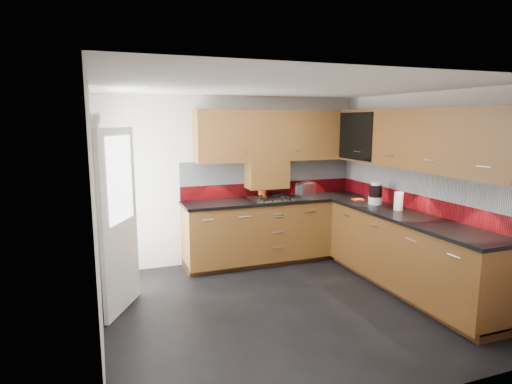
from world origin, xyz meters
name	(u,v)px	position (x,y,z in m)	size (l,w,h in m)	color
room	(285,174)	(0.00, 0.00, 1.50)	(4.00, 3.80, 2.64)	black
base_cabinets	(334,242)	(1.07, 0.72, 0.44)	(2.70, 3.20, 0.95)	brown
countertop	(335,208)	(1.05, 0.70, 0.92)	(2.72, 3.22, 0.04)	black
backsplash	(341,183)	(1.28, 0.93, 1.21)	(2.70, 3.20, 0.54)	maroon
upper_cabinets	(346,137)	(1.23, 0.78, 1.84)	(2.50, 3.20, 0.72)	brown
extractor_hood	(267,174)	(0.45, 1.64, 1.28)	(0.60, 0.33, 0.40)	brown
glass_cabinet	(364,134)	(1.71, 1.07, 1.87)	(0.32, 0.80, 0.66)	black
back_door	(108,215)	(-1.78, 0.75, 1.03)	(0.42, 1.19, 2.04)	white
gas_hob	(271,198)	(0.45, 1.47, 0.95)	(0.57, 0.50, 0.04)	silver
utensil_pot	(262,191)	(0.39, 1.66, 1.04)	(0.12, 0.12, 0.43)	#E75615
toaster	(306,189)	(1.05, 1.56, 1.04)	(0.31, 0.25, 0.20)	silver
food_processor	(376,194)	(1.63, 0.63, 1.08)	(0.18, 0.18, 0.30)	white
paper_towel	(399,201)	(1.67, 0.21, 1.06)	(0.11, 0.11, 0.23)	white
orange_cloth	(358,200)	(1.59, 0.97, 0.95)	(0.14, 0.12, 0.02)	#EC431A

